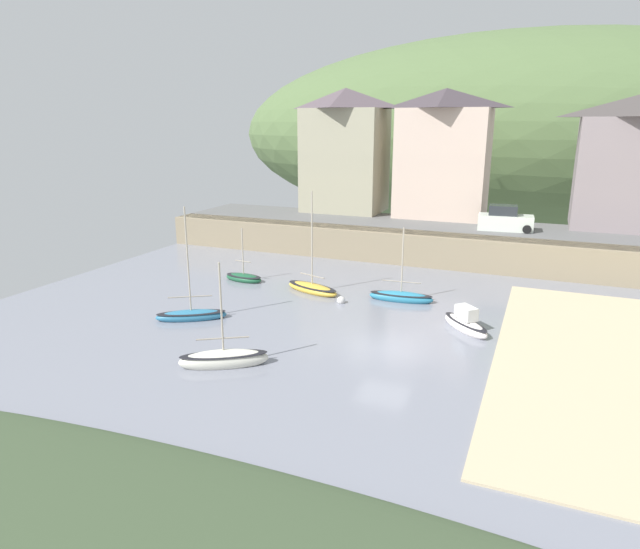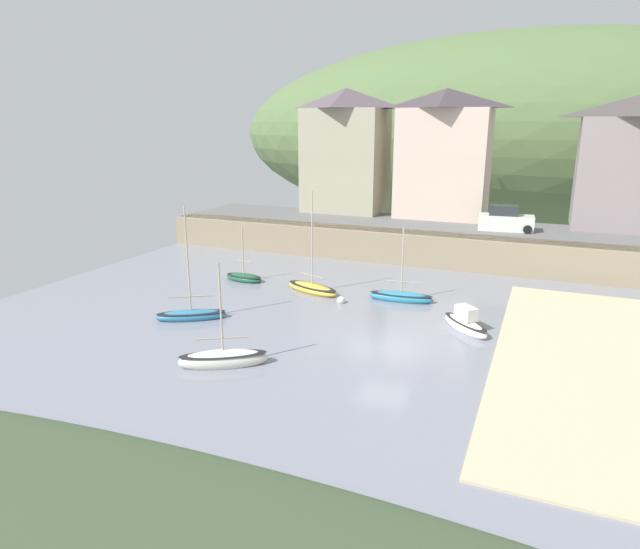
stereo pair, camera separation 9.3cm
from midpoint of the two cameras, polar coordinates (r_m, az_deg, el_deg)
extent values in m
cube|color=gray|center=(26.82, 6.78, -7.68)|extent=(48.00, 40.00, 0.06)
cube|color=gray|center=(42.34, 13.29, 2.42)|extent=(48.00, 2.40, 2.40)
cube|color=#606060|center=(45.70, 14.18, 4.78)|extent=(48.00, 9.00, 0.10)
ellipsoid|color=#536A3F|center=(79.07, 20.90, 13.43)|extent=(80.00, 44.00, 25.65)
cube|color=#A19C81|center=(52.27, 2.73, 11.77)|extent=(7.22, 5.42, 9.40)
pyramid|color=#54484F|center=(52.21, 2.81, 17.91)|extent=(7.52, 5.72, 1.79)
cube|color=beige|center=(49.89, 12.79, 11.20)|extent=(7.64, 5.12, 9.33)
pyramid|color=#41383E|center=(49.82, 13.18, 17.49)|extent=(7.94, 5.42, 1.63)
cube|color=gray|center=(49.49, 29.99, 9.06)|extent=(8.29, 5.66, 8.56)
ellipsoid|color=silver|center=(25.08, -9.95, -8.78)|extent=(3.94, 2.97, 0.98)
ellipsoid|color=black|center=(24.97, -9.98, -8.22)|extent=(3.86, 2.92, 0.12)
cylinder|color=#B2A893|center=(24.17, -10.22, -3.36)|extent=(0.09, 0.09, 4.03)
cylinder|color=gray|center=(24.67, -10.06, -6.56)|extent=(2.01, 1.28, 0.07)
ellipsoid|color=white|center=(29.76, 15.00, -5.22)|extent=(3.07, 3.09, 0.80)
ellipsoid|color=black|center=(29.68, 15.03, -4.82)|extent=(3.01, 3.03, 0.12)
cube|color=silver|center=(29.51, 15.10, -3.88)|extent=(1.32, 1.32, 0.68)
ellipsoid|color=teal|center=(31.14, -13.20, -4.23)|extent=(3.81, 2.94, 0.69)
ellipsoid|color=black|center=(31.07, -13.22, -3.89)|extent=(3.74, 2.88, 0.12)
cylinder|color=#B2A893|center=(30.23, -13.57, 1.53)|extent=(0.09, 0.09, 5.74)
cylinder|color=gray|center=(30.78, -13.33, -2.25)|extent=(2.05, 1.33, 0.07)
ellipsoid|color=gold|center=(35.19, -0.74, -1.52)|extent=(4.20, 2.49, 0.67)
ellipsoid|color=black|center=(35.13, -0.74, -1.23)|extent=(4.11, 2.44, 0.12)
cylinder|color=#B2A893|center=(34.37, -0.76, 3.77)|extent=(0.09, 0.09, 5.95)
cylinder|color=gray|center=(34.94, -0.74, -0.11)|extent=(1.95, 0.72, 0.07)
ellipsoid|color=#1D5636|center=(38.03, -7.88, -0.38)|extent=(2.93, 1.46, 0.63)
ellipsoid|color=black|center=(37.98, -7.89, -0.13)|extent=(2.88, 1.43, 0.12)
cylinder|color=#B2A893|center=(37.55, -7.99, 2.42)|extent=(0.09, 0.09, 3.19)
cylinder|color=gray|center=(37.72, -7.95, 1.38)|extent=(1.29, 0.20, 0.07)
ellipsoid|color=teal|center=(33.75, 8.53, -2.40)|extent=(3.99, 1.39, 0.76)
ellipsoid|color=black|center=(33.68, 8.54, -2.06)|extent=(3.91, 1.36, 0.12)
cylinder|color=#B2A893|center=(33.11, 8.69, 1.48)|extent=(0.09, 0.09, 3.94)
cylinder|color=gray|center=(33.46, 8.60, -0.76)|extent=(2.37, 0.28, 0.07)
cube|color=silver|center=(45.20, 18.89, 5.14)|extent=(4.22, 2.01, 1.20)
cube|color=#282D33|center=(45.07, 18.67, 6.36)|extent=(2.21, 1.66, 0.80)
cylinder|color=black|center=(45.96, 20.99, 4.75)|extent=(0.64, 0.22, 0.64)
cylinder|color=black|center=(44.39, 20.90, 4.41)|extent=(0.64, 0.22, 0.64)
cylinder|color=black|center=(46.17, 16.89, 5.15)|extent=(0.64, 0.22, 0.64)
cylinder|color=black|center=(44.60, 16.66, 4.82)|extent=(0.64, 0.22, 0.64)
sphere|color=silver|center=(33.05, 2.28, -2.72)|extent=(0.51, 0.51, 0.51)
camera|label=1|loc=(0.05, -89.19, 0.22)|focal=30.66mm
camera|label=2|loc=(0.05, 90.81, -0.22)|focal=30.66mm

